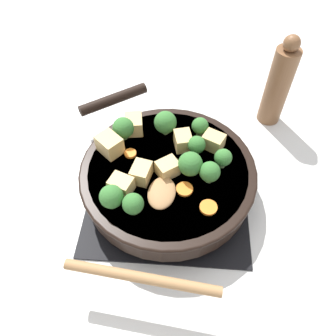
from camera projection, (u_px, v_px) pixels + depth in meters
name	position (u px, v px, depth m)	size (l,w,h in m)	color
ground_plane	(168.00, 191.00, 0.66)	(2.40, 2.40, 0.00)	silver
front_burner_grate	(168.00, 187.00, 0.65)	(0.31, 0.31, 0.03)	black
skillet_pan	(167.00, 174.00, 0.62)	(0.42, 0.37, 0.05)	black
wooden_spoon	(151.00, 237.00, 0.51)	(0.21, 0.23, 0.02)	#A87A4C
tofu_cube_center_large	(183.00, 141.00, 0.62)	(0.04, 0.03, 0.03)	#DBB770
tofu_cube_near_handle	(134.00, 124.00, 0.65)	(0.04, 0.03, 0.03)	#DBB770
tofu_cube_east_chunk	(168.00, 168.00, 0.58)	(0.04, 0.03, 0.03)	#DBB770
tofu_cube_west_chunk	(141.00, 173.00, 0.57)	(0.04, 0.03, 0.03)	#DBB770
tofu_cube_back_piece	(213.00, 141.00, 0.62)	(0.04, 0.03, 0.03)	#DBB770
tofu_cube_front_piece	(110.00, 145.00, 0.61)	(0.04, 0.04, 0.04)	#DBB770
tofu_cube_mid_small	(121.00, 185.00, 0.56)	(0.04, 0.03, 0.03)	#DBB770
broccoli_floret_near_spoon	(123.00, 128.00, 0.63)	(0.04, 0.04, 0.05)	#709956
broccoli_floret_center_top	(223.00, 158.00, 0.59)	(0.03, 0.03, 0.04)	#709956
broccoli_floret_east_rim	(210.00, 172.00, 0.56)	(0.04, 0.04, 0.04)	#709956
broccoli_floret_west_rim	(165.00, 123.00, 0.63)	(0.04, 0.04, 0.05)	#709956
broccoli_floret_north_edge	(111.00, 197.00, 0.53)	(0.04, 0.04, 0.05)	#709956
broccoli_floret_south_cluster	(197.00, 145.00, 0.60)	(0.03, 0.03, 0.04)	#709956
broccoli_floret_mid_floret	(133.00, 204.00, 0.52)	(0.04, 0.04, 0.04)	#709956
broccoli_floret_small_inner	(200.00, 126.00, 0.63)	(0.03, 0.03, 0.04)	#709956
broccoli_floret_tall_stem	(190.00, 164.00, 0.57)	(0.04, 0.04, 0.05)	#709956
carrot_slice_orange_thin	(208.00, 207.00, 0.55)	(0.03, 0.03, 0.01)	orange
carrot_slice_near_center	(130.00, 153.00, 0.62)	(0.02, 0.02, 0.01)	orange
carrot_slice_edge_slice	(184.00, 189.00, 0.57)	(0.03, 0.03, 0.01)	orange
pepper_mill	(278.00, 85.00, 0.71)	(0.05, 0.05, 0.21)	brown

